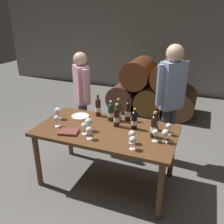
% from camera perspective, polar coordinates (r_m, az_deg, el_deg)
% --- Properties ---
extents(ground_plane, '(14.00, 14.00, 0.00)m').
position_cam_1_polar(ground_plane, '(3.39, -1.29, -15.58)').
color(ground_plane, '#66635E').
extents(cellar_back_wall, '(10.00, 0.24, 2.80)m').
position_cam_1_polar(cellar_back_wall, '(6.76, 13.05, 16.28)').
color(cellar_back_wall, gray).
rests_on(cellar_back_wall, ground_plane).
extents(barrel_stack, '(1.86, 0.90, 1.15)m').
position_cam_1_polar(barrel_stack, '(5.39, 9.43, 5.38)').
color(barrel_stack, '#542F23').
rests_on(barrel_stack, ground_plane).
extents(dining_table, '(1.70, 0.90, 0.76)m').
position_cam_1_polar(dining_table, '(3.02, -1.40, -5.59)').
color(dining_table, brown).
rests_on(dining_table, ground_plane).
extents(wine_bottle_0, '(0.07, 0.07, 0.31)m').
position_cam_1_polar(wine_bottle_0, '(3.17, 3.73, 0.24)').
color(wine_bottle_0, black).
rests_on(wine_bottle_0, dining_table).
extents(wine_bottle_1, '(0.07, 0.07, 0.27)m').
position_cam_1_polar(wine_bottle_1, '(2.95, 5.23, -1.86)').
color(wine_bottle_1, black).
rests_on(wine_bottle_1, dining_table).
extents(wine_bottle_2, '(0.07, 0.07, 0.31)m').
position_cam_1_polar(wine_bottle_2, '(2.78, 9.77, -3.35)').
color(wine_bottle_2, black).
rests_on(wine_bottle_2, dining_table).
extents(wine_bottle_3, '(0.07, 0.07, 0.30)m').
position_cam_1_polar(wine_bottle_3, '(3.31, -3.28, 1.20)').
color(wine_bottle_3, black).
rests_on(wine_bottle_3, dining_table).
extents(wine_bottle_4, '(0.07, 0.07, 0.30)m').
position_cam_1_polar(wine_bottle_4, '(2.96, 10.26, -1.84)').
color(wine_bottle_4, black).
rests_on(wine_bottle_4, dining_table).
extents(wine_bottle_5, '(0.07, 0.07, 0.27)m').
position_cam_1_polar(wine_bottle_5, '(3.16, -0.33, -0.01)').
color(wine_bottle_5, '#19381E').
rests_on(wine_bottle_5, dining_table).
extents(wine_bottle_6, '(0.07, 0.07, 0.31)m').
position_cam_1_polar(wine_bottle_6, '(3.15, 1.46, 0.16)').
color(wine_bottle_6, '#19381E').
rests_on(wine_bottle_6, dining_table).
extents(wine_bottle_7, '(0.07, 0.07, 0.30)m').
position_cam_1_polar(wine_bottle_7, '(3.00, 1.07, -1.09)').
color(wine_bottle_7, black).
rests_on(wine_bottle_7, dining_table).
extents(wine_glass_0, '(0.07, 0.07, 0.15)m').
position_cam_1_polar(wine_glass_0, '(2.53, 4.83, -6.61)').
color(wine_glass_0, white).
rests_on(wine_glass_0, dining_table).
extents(wine_glass_1, '(0.08, 0.08, 0.15)m').
position_cam_1_polar(wine_glass_1, '(2.71, 12.37, -4.89)').
color(wine_glass_1, white).
rests_on(wine_glass_1, dining_table).
extents(wine_glass_2, '(0.07, 0.07, 0.15)m').
position_cam_1_polar(wine_glass_2, '(3.08, -12.83, -1.56)').
color(wine_glass_2, white).
rests_on(wine_glass_2, dining_table).
extents(wine_glass_3, '(0.07, 0.07, 0.15)m').
position_cam_1_polar(wine_glass_3, '(2.73, -5.39, -4.33)').
color(wine_glass_3, white).
rests_on(wine_glass_3, dining_table).
extents(wine_glass_4, '(0.07, 0.07, 0.15)m').
position_cam_1_polar(wine_glass_4, '(2.71, 10.09, -4.84)').
color(wine_glass_4, white).
rests_on(wine_glass_4, dining_table).
extents(wine_glass_5, '(0.09, 0.09, 0.16)m').
position_cam_1_polar(wine_glass_5, '(2.91, -5.48, -2.35)').
color(wine_glass_5, white).
rests_on(wine_glass_5, dining_table).
extents(wine_glass_6, '(0.07, 0.07, 0.14)m').
position_cam_1_polar(wine_glass_6, '(2.84, -6.55, -3.32)').
color(wine_glass_6, white).
rests_on(wine_glass_6, dining_table).
extents(wine_glass_7, '(0.08, 0.08, 0.15)m').
position_cam_1_polar(wine_glass_7, '(2.64, 4.70, -5.23)').
color(wine_glass_7, white).
rests_on(wine_glass_7, dining_table).
extents(wine_glass_8, '(0.09, 0.09, 0.16)m').
position_cam_1_polar(wine_glass_8, '(3.29, -12.52, 0.26)').
color(wine_glass_8, white).
rests_on(wine_glass_8, dining_table).
extents(wine_glass_9, '(0.07, 0.07, 0.14)m').
position_cam_1_polar(wine_glass_9, '(2.88, 13.10, -3.37)').
color(wine_glass_9, white).
rests_on(wine_glass_9, dining_table).
extents(tasting_notebook, '(0.25, 0.20, 0.03)m').
position_cam_1_polar(tasting_notebook, '(2.93, -10.08, -4.61)').
color(tasting_notebook, brown).
rests_on(tasting_notebook, dining_table).
extents(serving_plate, '(0.24, 0.24, 0.01)m').
position_cam_1_polar(serving_plate, '(3.35, -7.42, -0.98)').
color(serving_plate, white).
rests_on(serving_plate, dining_table).
extents(sommelier_presenting, '(0.35, 0.40, 1.72)m').
position_cam_1_polar(sommelier_presenting, '(3.39, 13.63, 3.90)').
color(sommelier_presenting, '#383842').
rests_on(sommelier_presenting, ground_plane).
extents(taster_seated_left, '(0.37, 0.38, 1.54)m').
position_cam_1_polar(taster_seated_left, '(3.81, -7.06, 4.51)').
color(taster_seated_left, '#383842').
rests_on(taster_seated_left, ground_plane).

